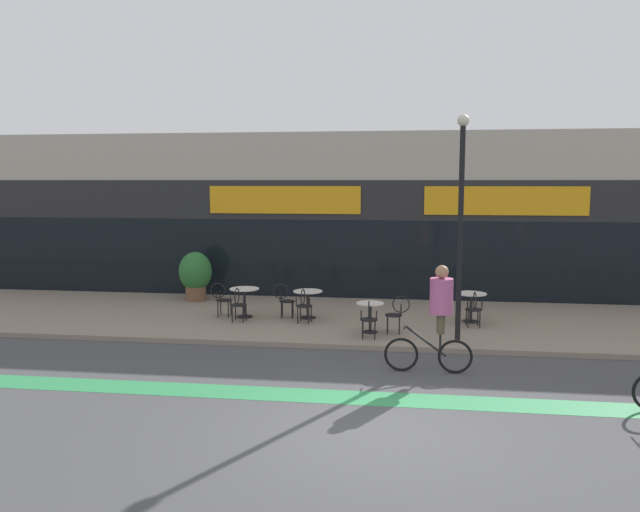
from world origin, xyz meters
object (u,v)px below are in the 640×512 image
(bistro_table_0, at_px, (244,296))
(planter_pot, at_px, (195,274))
(cafe_chair_1_near, at_px, (304,303))
(cafe_chair_1_side, at_px, (284,298))
(cyclist_1, at_px, (438,310))
(bistro_table_1, at_px, (308,298))
(cafe_chair_3_near, at_px, (474,307))
(cafe_chair_2_side, at_px, (397,312))
(bistro_table_2, at_px, (370,311))
(cafe_chair_0_near, at_px, (238,302))
(bistro_table_3, at_px, (471,301))
(cafe_chair_0_side, at_px, (221,297))
(lamp_post, at_px, (461,212))
(cafe_chair_2_near, at_px, (369,317))

(bistro_table_0, height_order, planter_pot, planter_pot)
(cafe_chair_1_near, distance_m, cafe_chair_1_side, 0.88)
(bistro_table_0, bearing_deg, cyclist_1, -38.32)
(bistro_table_1, xyz_separation_m, cyclist_1, (3.14, -3.91, 0.59))
(cafe_chair_3_near, bearing_deg, cafe_chair_2_side, 111.21)
(bistro_table_2, height_order, cafe_chair_0_near, cafe_chair_0_near)
(bistro_table_1, xyz_separation_m, bistro_table_2, (1.71, -1.33, -0.02))
(bistro_table_0, distance_m, cafe_chair_3_near, 5.88)
(cafe_chair_3_near, bearing_deg, cafe_chair_1_near, 88.73)
(bistro_table_3, bearing_deg, cafe_chair_0_near, -171.73)
(bistro_table_3, height_order, cafe_chair_2_side, cafe_chair_2_side)
(bistro_table_1, xyz_separation_m, cafe_chair_2_side, (2.33, -1.33, -0.01))
(bistro_table_2, relative_size, cyclist_1, 0.34)
(cafe_chair_2_side, bearing_deg, cafe_chair_3_near, -155.46)
(cafe_chair_3_near, bearing_deg, cafe_chair_0_near, 89.17)
(cafe_chair_1_near, bearing_deg, cafe_chair_0_side, 81.79)
(cafe_chair_2_side, distance_m, cyclist_1, 2.76)
(cafe_chair_2_side, height_order, cyclist_1, cyclist_1)
(bistro_table_1, xyz_separation_m, lamp_post, (3.69, -1.92, 2.37))
(cafe_chair_0_near, bearing_deg, cyclist_1, -122.05)
(lamp_post, bearing_deg, bistro_table_1, 152.53)
(bistro_table_3, bearing_deg, cafe_chair_1_near, -169.79)
(bistro_table_2, xyz_separation_m, cafe_chair_1_side, (-2.33, 1.33, 0.01))
(cafe_chair_2_side, relative_size, cyclist_1, 0.43)
(cafe_chair_2_near, height_order, cyclist_1, cyclist_1)
(cafe_chair_1_side, bearing_deg, bistro_table_2, -34.76)
(cafe_chair_0_near, height_order, cyclist_1, cyclist_1)
(bistro_table_2, xyz_separation_m, planter_pot, (-5.43, 3.32, 0.29))
(bistro_table_0, xyz_separation_m, cafe_chair_1_near, (1.67, -0.53, -0.04))
(bistro_table_2, xyz_separation_m, cyclist_1, (1.44, -2.57, 0.61))
(cyclist_1, bearing_deg, bistro_table_2, -60.21)
(bistro_table_0, distance_m, cafe_chair_2_near, 3.86)
(bistro_table_2, bearing_deg, cafe_chair_2_side, -0.04)
(bistro_table_3, relative_size, cyclist_1, 0.37)
(cafe_chair_0_near, distance_m, cafe_chair_1_near, 1.67)
(cafe_chair_1_near, distance_m, planter_pot, 4.55)
(bistro_table_2, distance_m, cyclist_1, 3.01)
(bistro_table_2, relative_size, cafe_chair_0_near, 0.80)
(bistro_table_2, distance_m, cafe_chair_2_side, 0.63)
(bistro_table_3, xyz_separation_m, cafe_chair_1_side, (-4.82, -0.14, -0.02))
(bistro_table_2, distance_m, cafe_chair_1_side, 2.68)
(bistro_table_3, relative_size, cafe_chair_1_near, 0.85)
(bistro_table_2, height_order, planter_pot, planter_pot)
(bistro_table_3, relative_size, cafe_chair_2_near, 0.85)
(cafe_chair_1_near, bearing_deg, bistro_table_2, -107.79)
(bistro_table_3, bearing_deg, bistro_table_0, -177.78)
(bistro_table_1, xyz_separation_m, cafe_chair_1_near, (-0.01, -0.63, -0.01))
(cafe_chair_0_side, bearing_deg, bistro_table_3, 0.40)
(cafe_chair_0_side, bearing_deg, bistro_table_1, 0.85)
(bistro_table_0, bearing_deg, bistro_table_3, 2.22)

